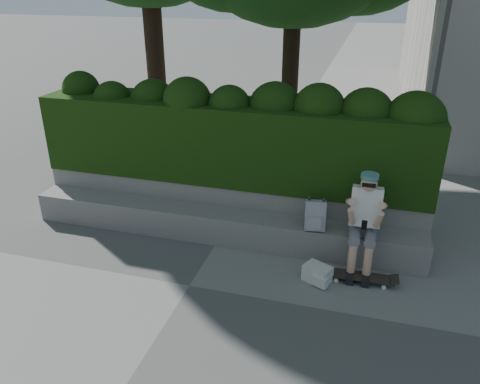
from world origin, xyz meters
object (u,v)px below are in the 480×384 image
(person, at_px, (365,218))
(skateboard, at_px, (360,277))
(backpack_plaid, at_px, (315,215))
(backpack_ground, at_px, (317,273))

(person, relative_size, skateboard, 1.58)
(backpack_plaid, bearing_deg, person, -15.99)
(person, xyz_separation_m, skateboard, (0.03, -0.37, -0.68))
(person, relative_size, backpack_plaid, 3.31)
(skateboard, bearing_deg, backpack_ground, -168.27)
(backpack_plaid, bearing_deg, backpack_ground, -85.20)
(skateboard, xyz_separation_m, backpack_plaid, (-0.69, 0.45, 0.58))
(person, bearing_deg, backpack_plaid, 172.95)
(backpack_plaid, height_order, backpack_ground, backpack_plaid)
(backpack_plaid, distance_m, backpack_ground, 0.81)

